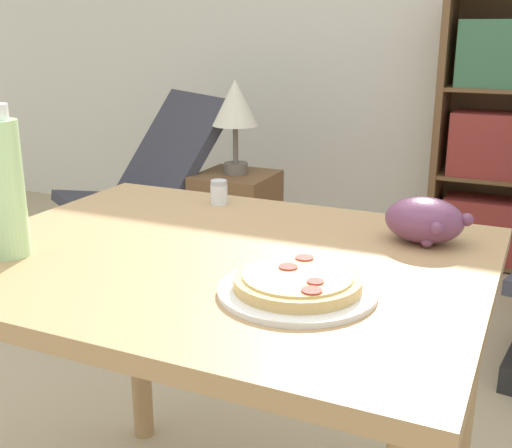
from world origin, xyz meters
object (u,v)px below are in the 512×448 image
object	(u,v)px
pizza_on_plate	(298,285)
table_lamp	(235,107)
salt_shaker	(219,192)
side_table	(236,230)
bookshelf	(507,142)
drink_bottle	(4,186)
grape_bunch	(425,220)
lounge_chair_near	(142,219)

from	to	relation	value
pizza_on_plate	table_lamp	bearing A→B (deg)	119.53
salt_shaker	side_table	world-z (taller)	salt_shaker
salt_shaker	side_table	bearing A→B (deg)	114.72
bookshelf	table_lamp	distance (m)	1.39
pizza_on_plate	drink_bottle	distance (m)	0.59
table_lamp	pizza_on_plate	bearing A→B (deg)	-60.47
drink_bottle	side_table	bearing A→B (deg)	102.17
salt_shaker	bookshelf	size ratio (longest dim) A/B	0.04
grape_bunch	side_table	distance (m)	1.79
pizza_on_plate	salt_shaker	distance (m)	0.58
drink_bottle	bookshelf	size ratio (longest dim) A/B	0.21
grape_bunch	side_table	bearing A→B (deg)	129.59
lounge_chair_near	bookshelf	xyz separation A→B (m)	(1.59, 0.89, 0.36)
pizza_on_plate	lounge_chair_near	distance (m)	2.19
grape_bunch	side_table	xyz separation A→B (m)	(-1.08, 1.31, -0.55)
pizza_on_plate	side_table	bearing A→B (deg)	119.53
salt_shaker	side_table	size ratio (longest dim) A/B	0.11
grape_bunch	table_lamp	xyz separation A→B (m)	(-1.08, 1.31, 0.03)
drink_bottle	bookshelf	bearing A→B (deg)	73.81
salt_shaker	lounge_chair_near	xyz separation A→B (m)	(-1.05, 1.15, -0.52)
grape_bunch	salt_shaker	world-z (taller)	grape_bunch
drink_bottle	table_lamp	world-z (taller)	drink_bottle
salt_shaker	lounge_chair_near	distance (m)	1.64
pizza_on_plate	salt_shaker	world-z (taller)	salt_shaker
pizza_on_plate	table_lamp	size ratio (longest dim) A/B	0.62
bookshelf	side_table	distance (m)	1.43
grape_bunch	lounge_chair_near	distance (m)	2.06
bookshelf	side_table	xyz separation A→B (m)	(-1.11, -0.81, -0.37)
grape_bunch	salt_shaker	bearing A→B (deg)	170.70
lounge_chair_near	bookshelf	distance (m)	1.86
bookshelf	grape_bunch	bearing A→B (deg)	-90.67
grape_bunch	side_table	size ratio (longest dim) A/B	0.32
salt_shaker	lounge_chair_near	world-z (taller)	lounge_chair_near
drink_bottle	bookshelf	world-z (taller)	bookshelf
grape_bunch	salt_shaker	size ratio (longest dim) A/B	2.89
grape_bunch	drink_bottle	size ratio (longest dim) A/B	0.60
bookshelf	table_lamp	xyz separation A→B (m)	(-1.11, -0.81, 0.20)
drink_bottle	lounge_chair_near	size ratio (longest dim) A/B	0.30
side_table	grape_bunch	bearing A→B (deg)	-50.41
drink_bottle	grape_bunch	bearing A→B (deg)	30.13
pizza_on_plate	grape_bunch	size ratio (longest dim) A/B	1.52
table_lamp	salt_shaker	bearing A→B (deg)	-65.28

